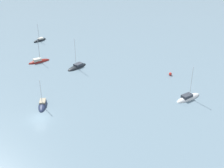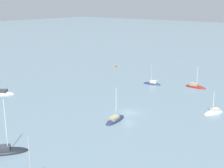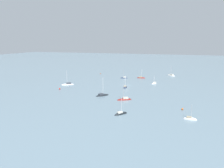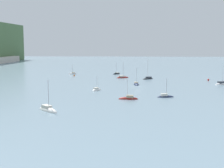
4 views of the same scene
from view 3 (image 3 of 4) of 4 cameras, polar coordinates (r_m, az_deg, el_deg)
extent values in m
plane|color=slate|center=(130.70, 3.91, -0.40)|extent=(600.00, 600.00, 0.00)
ellipsoid|color=black|center=(106.93, -2.53, -3.06)|extent=(7.00, 6.35, 1.40)
cube|color=#333842|center=(106.48, -2.80, -2.71)|extent=(3.04, 2.93, 0.71)
cylinder|color=silver|center=(106.02, -2.39, -0.58)|extent=(0.14, 0.14, 8.61)
ellipsoid|color=white|center=(135.31, -11.49, -0.20)|extent=(6.18, 7.40, 1.58)
cube|color=#333842|center=(135.20, -11.24, 0.17)|extent=(2.82, 3.10, 0.83)
cylinder|color=silver|center=(134.47, -11.72, 1.66)|extent=(0.14, 0.14, 8.06)
ellipsoid|color=white|center=(138.59, 10.97, 0.10)|extent=(5.27, 3.69, 1.49)
cube|color=beige|center=(138.78, 11.07, 0.42)|extent=(2.15, 1.87, 0.66)
cylinder|color=silver|center=(137.89, 10.95, 1.17)|extent=(0.14, 0.14, 4.53)
ellipsoid|color=#232D4C|center=(125.34, 3.47, -0.91)|extent=(6.55, 2.61, 1.59)
cube|color=tan|center=(124.69, 3.43, -0.61)|extent=(2.43, 1.59, 0.64)
cylinder|color=silver|center=(124.92, 3.51, 0.77)|extent=(0.14, 0.14, 6.45)
ellipsoid|color=silver|center=(80.22, 19.73, -8.73)|extent=(1.53, 4.62, 1.72)
cube|color=tan|center=(79.97, 19.50, -8.20)|extent=(1.04, 1.67, 0.58)
cylinder|color=#B2B2B7|center=(79.30, 20.04, -6.74)|extent=(0.14, 0.14, 4.94)
ellipsoid|color=maroon|center=(99.58, 3.22, -4.16)|extent=(5.31, 6.76, 1.52)
cube|color=beige|center=(99.52, 3.52, -3.67)|extent=(2.48, 2.80, 0.83)
cylinder|color=#B2B2B7|center=(98.49, 3.06, -1.93)|extent=(0.14, 0.14, 7.17)
ellipsoid|color=black|center=(80.79, 2.31, -7.90)|extent=(5.34, 4.60, 1.66)
cube|color=silver|center=(80.30, 2.06, -7.45)|extent=(2.24, 2.07, 0.59)
cylinder|color=silver|center=(79.87, 2.50, -5.50)|extent=(0.14, 0.14, 6.05)
ellipsoid|color=maroon|center=(157.26, 7.64, 1.54)|extent=(1.93, 5.97, 1.47)
cube|color=tan|center=(157.20, 7.48, 1.84)|extent=(1.30, 2.16, 0.82)
cylinder|color=silver|center=(156.68, 7.78, 2.72)|extent=(0.14, 0.14, 5.79)
ellipsoid|color=white|center=(172.35, 15.18, 2.10)|extent=(6.95, 6.98, 1.99)
cube|color=beige|center=(171.75, 15.34, 2.38)|extent=(3.02, 3.03, 0.80)
cylinder|color=#B2B2B7|center=(172.04, 15.17, 3.49)|extent=(0.14, 0.14, 7.23)
ellipsoid|color=#232D4C|center=(155.58, 3.15, 1.52)|extent=(2.45, 5.50, 1.22)
cube|color=silver|center=(155.41, 3.31, 1.79)|extent=(1.39, 2.08, 0.84)
cylinder|color=#B2B2B7|center=(155.10, 3.07, 2.66)|extent=(0.14, 0.14, 5.59)
sphere|color=red|center=(123.11, -13.51, -1.23)|extent=(0.87, 0.87, 0.87)
sphere|color=orange|center=(89.68, 17.91, -6.23)|extent=(0.74, 0.74, 0.74)
sphere|color=orange|center=(175.68, -3.06, 2.77)|extent=(0.69, 0.69, 0.69)
camera|label=1|loc=(188.02, 3.55, 15.01)|focal=50.00mm
camera|label=2|loc=(71.11, 22.19, 8.18)|focal=50.00mm
camera|label=4|loc=(246.63, 11.55, 8.79)|focal=50.00mm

